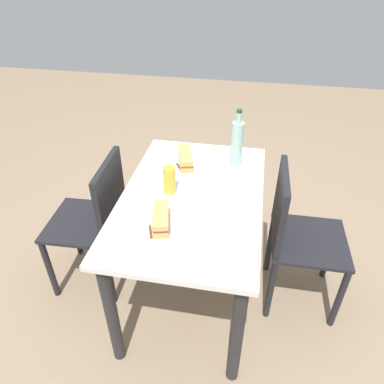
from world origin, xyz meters
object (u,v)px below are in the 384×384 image
object	(u,v)px
baguette_sandwich_near	(161,219)
knife_far	(177,164)
plate_near	(161,226)
water_bottle	(237,142)
dining_table	(192,214)
chair_far	(97,218)
chair_near	(295,233)
plate_far	(185,164)
beer_glass	(169,180)
knife_near	(150,226)
baguette_sandwich_far	(185,158)

from	to	relation	value
baguette_sandwich_near	knife_far	world-z (taller)	baguette_sandwich_near
plate_near	water_bottle	xyz separation A→B (m)	(0.62, -0.28, 0.13)
dining_table	water_bottle	bearing A→B (deg)	-27.71
chair_far	chair_near	size ratio (longest dim) A/B	1.00
baguette_sandwich_near	plate_far	bearing A→B (deg)	-0.26
chair_far	beer_glass	world-z (taller)	beer_glass
baguette_sandwich_near	knife_near	distance (m)	0.06
baguette_sandwich_near	beer_glass	xyz separation A→B (m)	(0.28, 0.02, 0.02)
baguette_sandwich_near	water_bottle	size ratio (longest dim) A/B	0.60
dining_table	knife_far	world-z (taller)	knife_far
knife_far	beer_glass	size ratio (longest dim) A/B	1.10
chair_near	plate_near	size ratio (longest dim) A/B	3.70
baguette_sandwich_far	plate_near	bearing A→B (deg)	179.74
chair_near	plate_near	xyz separation A→B (m)	(-0.34, 0.64, 0.24)
baguette_sandwich_far	beer_glass	bearing A→B (deg)	174.18
chair_far	baguette_sandwich_far	distance (m)	0.61
knife_far	beer_glass	bearing A→B (deg)	-176.05
chair_near	knife_near	bearing A→B (deg)	117.94
dining_table	knife_near	distance (m)	0.35
knife_near	beer_glass	distance (m)	0.30
dining_table	plate_near	size ratio (longest dim) A/B	4.79
chair_far	beer_glass	size ratio (longest dim) A/B	5.89
baguette_sandwich_near	beer_glass	bearing A→B (deg)	5.14
plate_far	baguette_sandwich_near	bearing A→B (deg)	179.74
knife_near	beer_glass	world-z (taller)	beer_glass
chair_near	water_bottle	bearing A→B (deg)	51.94
chair_far	water_bottle	xyz separation A→B (m)	(0.35, -0.74, 0.37)
chair_far	chair_near	xyz separation A→B (m)	(0.07, -1.10, 0.00)
knife_near	water_bottle	distance (m)	0.73
baguette_sandwich_near	knife_near	bearing A→B (deg)	116.30
dining_table	chair_near	world-z (taller)	chair_near
baguette_sandwich_near	plate_far	distance (m)	0.55
knife_far	dining_table	bearing A→B (deg)	-152.34
water_bottle	chair_far	bearing A→B (deg)	115.68
plate_far	knife_far	world-z (taller)	knife_far
dining_table	baguette_sandwich_far	size ratio (longest dim) A/B	4.86
plate_near	knife_near	world-z (taller)	knife_near
baguette_sandwich_near	plate_far	xyz separation A→B (m)	(0.54, -0.00, -0.04)
dining_table	knife_near	xyz separation A→B (m)	(-0.29, 0.14, 0.14)
dining_table	plate_far	bearing A→B (deg)	17.80
baguette_sandwich_far	water_bottle	distance (m)	0.30
knife_near	baguette_sandwich_far	size ratio (longest dim) A/B	0.75
beer_glass	baguette_sandwich_far	bearing A→B (deg)	-5.82
chair_far	knife_near	xyz separation A→B (m)	(-0.29, -0.41, 0.25)
beer_glass	knife_far	bearing A→B (deg)	3.95
chair_far	baguette_sandwich_far	size ratio (longest dim) A/B	3.76
dining_table	beer_glass	distance (m)	0.23
knife_far	water_bottle	bearing A→B (deg)	-72.20
baguette_sandwich_near	knife_far	size ratio (longest dim) A/B	1.23
knife_near	plate_far	world-z (taller)	knife_near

